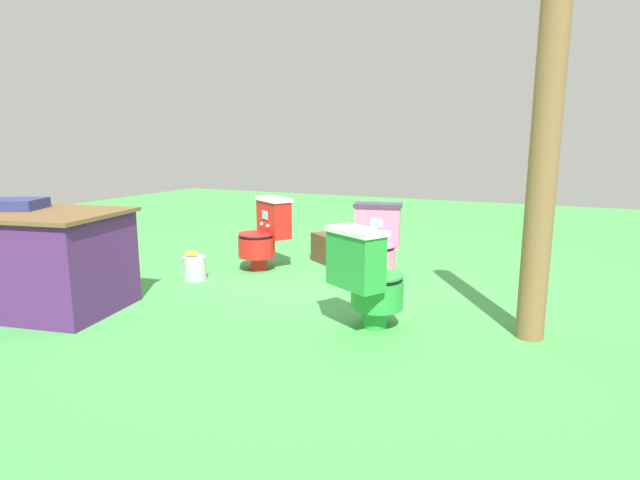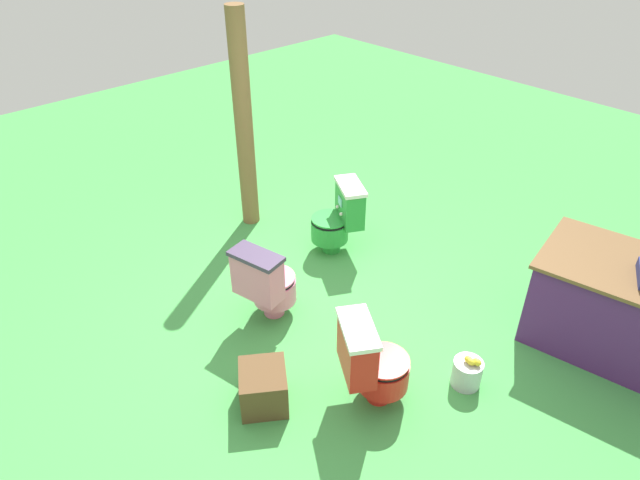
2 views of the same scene
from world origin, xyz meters
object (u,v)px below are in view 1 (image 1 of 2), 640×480
at_px(toilet_pink, 376,243).
at_px(wooden_post, 543,170).
at_px(toilet_green, 368,278).
at_px(vendor_table, 29,259).
at_px(lemon_bucket, 194,267).
at_px(small_crate, 332,248).
at_px(toilet_red, 264,233).

bearing_deg(toilet_pink, wooden_post, 135.87).
bearing_deg(toilet_green, vendor_table, -135.79).
distance_m(toilet_green, wooden_post, 1.32).
bearing_deg(wooden_post, lemon_bucket, -4.77).
distance_m(vendor_table, wooden_post, 3.78).
height_order(vendor_table, lemon_bucket, vendor_table).
height_order(toilet_green, lemon_bucket, toilet_green).
distance_m(toilet_green, small_crate, 2.04).
xyz_separation_m(vendor_table, wooden_post, (-3.59, -0.96, 0.72)).
bearing_deg(lemon_bucket, vendor_table, 62.50).
xyz_separation_m(toilet_pink, vendor_table, (2.22, 1.81, 0.02)).
xyz_separation_m(vendor_table, lemon_bucket, (-0.63, -1.21, -0.28)).
xyz_separation_m(wooden_post, small_crate, (2.06, -1.46, -0.96)).
height_order(toilet_green, toilet_pink, same).
height_order(toilet_red, wooden_post, wooden_post).
bearing_deg(small_crate, toilet_pink, 138.99).
bearing_deg(toilet_red, small_crate, -98.31).
relative_size(toilet_pink, small_crate, 2.02).
relative_size(toilet_pink, wooden_post, 0.33).
distance_m(toilet_red, small_crate, 0.79).
bearing_deg(wooden_post, vendor_table, 14.97).
distance_m(vendor_table, small_crate, 2.86).
height_order(toilet_pink, toilet_red, same).
relative_size(toilet_pink, toilet_red, 1.00).
distance_m(vendor_table, lemon_bucket, 1.39).
bearing_deg(vendor_table, toilet_pink, -140.75).
distance_m(toilet_pink, lemon_bucket, 1.72).
relative_size(toilet_pink, lemon_bucket, 2.63).
bearing_deg(toilet_green, lemon_bucket, -166.31).
relative_size(wooden_post, lemon_bucket, 8.08).
distance_m(toilet_green, lemon_bucket, 2.00).
bearing_deg(vendor_table, toilet_green, -165.50).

